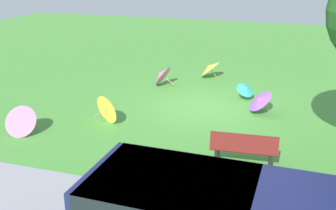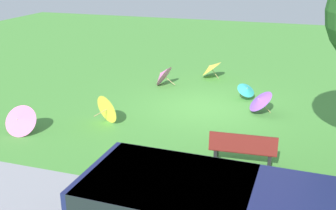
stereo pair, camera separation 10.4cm
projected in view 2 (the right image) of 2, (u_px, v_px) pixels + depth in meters
The scene contains 8 objects.
ground at pixel (205, 108), 13.99m from camera, with size 40.00×40.00×0.00m, color #478C38.
park_bench at pixel (243, 149), 9.92m from camera, with size 1.63×0.60×0.90m.
parasol_purple_0 at pixel (259, 100), 13.34m from camera, with size 1.04×1.10×0.80m.
parasol_yellow_0 at pixel (109, 108), 12.62m from camera, with size 0.98×0.89×0.93m.
parasol_yellow_1 at pixel (210, 67), 17.25m from camera, with size 0.86×0.96×0.82m.
parasol_pink_0 at pixel (162, 75), 16.27m from camera, with size 0.92×0.98×0.88m.
parasol_pink_1 at pixel (19, 120), 11.75m from camera, with size 1.02×1.01×0.89m.
parasol_teal_0 at pixel (246, 89), 14.65m from camera, with size 0.87×0.88×0.62m.
Camera 2 is at (-2.95, 12.86, 4.83)m, focal length 44.38 mm.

